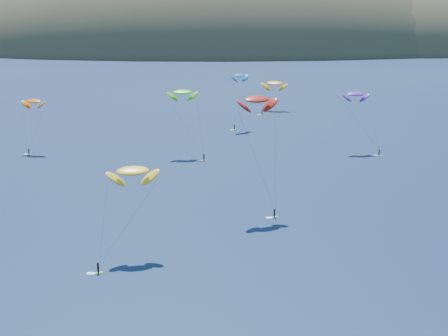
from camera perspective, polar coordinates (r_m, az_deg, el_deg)
island at (r=625.20m, az=1.71°, el=10.13°), size 730.00×300.00×210.00m
kitesurfer_1 at (r=203.65m, az=-17.03°, el=5.86°), size 8.16×8.09×17.99m
kitesurfer_2 at (r=116.93m, az=-8.36°, el=-0.28°), size 11.40×12.89×18.70m
kitesurfer_3 at (r=190.86m, az=-3.82°, el=6.93°), size 11.78×11.28×21.75m
kitesurfer_4 at (r=229.15m, az=1.46°, el=8.44°), size 8.19×7.81×21.67m
kitesurfer_6 at (r=199.85m, az=11.96°, el=6.63°), size 11.48×10.16×20.24m
kitesurfer_9 at (r=137.53m, az=3.05°, el=6.28°), size 10.12×9.23×28.20m
kitesurfer_11 at (r=269.33m, az=4.63°, el=7.74°), size 12.75×15.84×14.47m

